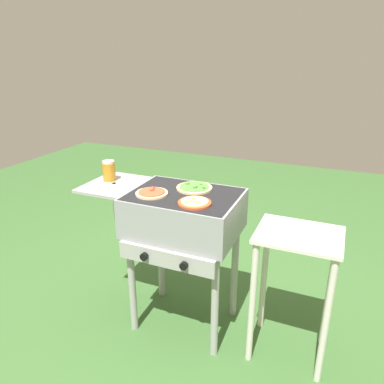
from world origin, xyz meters
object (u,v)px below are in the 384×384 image
at_px(prep_table, 295,270).
at_px(topping_bowl_near, 284,227).
at_px(sauce_jar, 109,171).
at_px(pizza_veggie, 194,187).
at_px(pizza_cheese, 194,202).
at_px(grill, 182,217).
at_px(pizza_pepperoni, 152,193).

distance_m(prep_table, topping_bowl_near, 0.26).
height_order(sauce_jar, topping_bowl_near, sauce_jar).
distance_m(pizza_veggie, pizza_cheese, 0.23).
relative_size(pizza_veggie, prep_table, 0.28).
bearing_deg(pizza_cheese, grill, 139.21).
bearing_deg(pizza_cheese, pizza_veggie, 112.88).
distance_m(sauce_jar, topping_bowl_near, 1.13).
relative_size(grill, pizza_cheese, 5.29).
relative_size(pizza_pepperoni, topping_bowl_near, 1.78).
bearing_deg(prep_table, pizza_cheese, -168.24).
distance_m(pizza_pepperoni, pizza_cheese, 0.29).
height_order(pizza_veggie, topping_bowl_near, pizza_veggie).
relative_size(pizza_veggie, pizza_pepperoni, 1.15).
bearing_deg(prep_table, grill, -179.63).
bearing_deg(pizza_cheese, sauce_jar, 167.03).
bearing_deg(grill, pizza_pepperoni, -155.68).
height_order(pizza_veggie, prep_table, pizza_veggie).
bearing_deg(grill, topping_bowl_near, 0.97).
height_order(grill, pizza_pepperoni, pizza_pepperoni).
relative_size(pizza_pepperoni, prep_table, 0.24).
distance_m(grill, pizza_cheese, 0.23).
bearing_deg(pizza_pepperoni, sauce_jar, 163.25).
relative_size(prep_table, topping_bowl_near, 7.44).
xyz_separation_m(grill, pizza_pepperoni, (-0.16, -0.07, 0.15)).
height_order(grill, pizza_veggie, pizza_veggie).
bearing_deg(prep_table, topping_bowl_near, 175.96).
relative_size(pizza_cheese, topping_bowl_near, 1.73).
distance_m(pizza_veggie, sauce_jar, 0.57).
relative_size(pizza_veggie, sauce_jar, 1.66).
distance_m(pizza_pepperoni, prep_table, 0.91).
bearing_deg(grill, sauce_jar, 175.61).
distance_m(pizza_veggie, pizza_pepperoni, 0.26).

